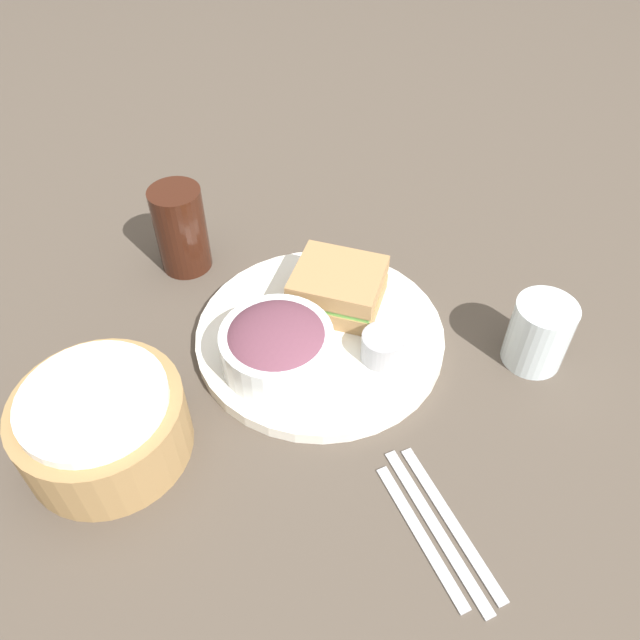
{
  "coord_description": "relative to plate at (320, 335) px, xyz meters",
  "views": [
    {
      "loc": [
        -0.54,
        0.01,
        0.6
      ],
      "look_at": [
        0.0,
        0.0,
        0.04
      ],
      "focal_mm": 35.0,
      "sensor_mm": 36.0,
      "label": 1
    }
  ],
  "objects": [
    {
      "name": "orange_wedge",
      "position": [
        0.02,
        0.08,
        0.03
      ],
      "size": [
        0.04,
        0.04,
        0.04
      ],
      "primitive_type": "sphere",
      "color": "orange",
      "rests_on": "plate"
    },
    {
      "name": "drink_glass",
      "position": [
        0.15,
        0.19,
        0.05
      ],
      "size": [
        0.07,
        0.07,
        0.13
      ],
      "primitive_type": "cylinder",
      "color": "#38190F",
      "rests_on": "ground_plane"
    },
    {
      "name": "bread_basket",
      "position": [
        -0.16,
        0.24,
        0.04
      ],
      "size": [
        0.18,
        0.18,
        0.09
      ],
      "color": "#997547",
      "rests_on": "ground_plane"
    },
    {
      "name": "ground_plane",
      "position": [
        0.0,
        0.0,
        -0.01
      ],
      "size": [
        4.0,
        4.0,
        0.0
      ],
      "primitive_type": "plane",
      "color": "#4C4238"
    },
    {
      "name": "knife",
      "position": [
        -0.26,
        -0.11,
        -0.01
      ],
      "size": [
        0.18,
        0.09,
        0.01
      ],
      "primitive_type": "cube",
      "rotation": [
        0.0,
        0.0,
        3.55
      ],
      "color": "#B2B2B7",
      "rests_on": "ground_plane"
    },
    {
      "name": "fork",
      "position": [
        -0.25,
        -0.13,
        -0.01
      ],
      "size": [
        0.17,
        0.08,
        0.01
      ],
      "primitive_type": "cube",
      "rotation": [
        0.0,
        0.0,
        3.55
      ],
      "color": "#B2B2B7",
      "rests_on": "ground_plane"
    },
    {
      "name": "dressing_cup",
      "position": [
        -0.04,
        -0.08,
        0.03
      ],
      "size": [
        0.05,
        0.05,
        0.04
      ],
      "primitive_type": "cylinder",
      "color": "#99999E",
      "rests_on": "plate"
    },
    {
      "name": "salad_bowl",
      "position": [
        -0.05,
        0.05,
        0.04
      ],
      "size": [
        0.14,
        0.14,
        0.07
      ],
      "color": "white",
      "rests_on": "plate"
    },
    {
      "name": "water_glass",
      "position": [
        -0.04,
        -0.27,
        0.04
      ],
      "size": [
        0.07,
        0.07,
        0.09
      ],
      "primitive_type": "cylinder",
      "color": "silver",
      "rests_on": "ground_plane"
    },
    {
      "name": "sandwich",
      "position": [
        0.05,
        -0.02,
        0.04
      ],
      "size": [
        0.13,
        0.14,
        0.06
      ],
      "color": "#A37A4C",
      "rests_on": "plate"
    },
    {
      "name": "plate",
      "position": [
        0.0,
        0.0,
        0.0
      ],
      "size": [
        0.32,
        0.32,
        0.02
      ],
      "primitive_type": "cylinder",
      "color": "white",
      "rests_on": "ground_plane"
    },
    {
      "name": "spoon",
      "position": [
        -0.27,
        -0.1,
        -0.01
      ],
      "size": [
        0.16,
        0.08,
        0.01
      ],
      "primitive_type": "cube",
      "rotation": [
        0.0,
        0.0,
        3.55
      ],
      "color": "#B2B2B7",
      "rests_on": "ground_plane"
    }
  ]
}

